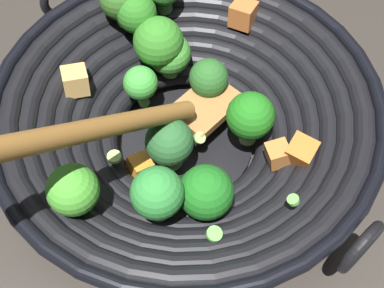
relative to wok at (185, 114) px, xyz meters
The scene contains 2 objects.
ground_plane 0.06m from the wok, ahead, with size 4.00×4.00×0.00m, color #332D28.
wok is the anchor object (origin of this frame).
Camera 1 is at (0.14, -0.27, 0.47)m, focal length 47.88 mm.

